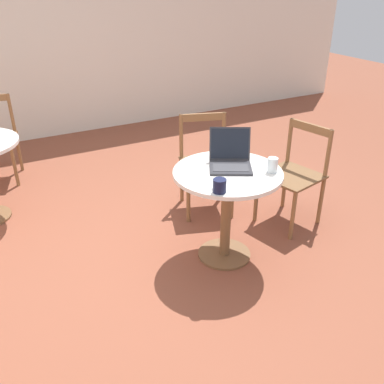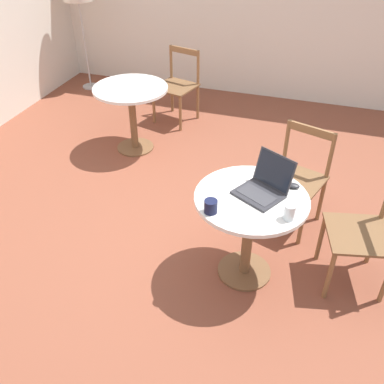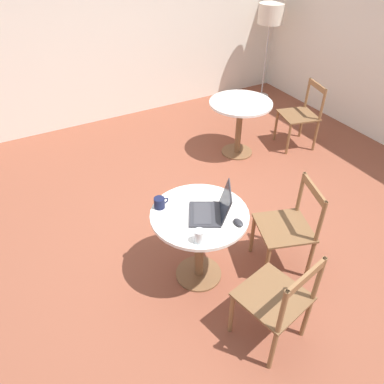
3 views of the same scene
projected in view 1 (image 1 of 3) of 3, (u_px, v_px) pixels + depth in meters
ground_plane at (175, 246)px, 3.57m from camera, size 16.00×16.00×0.00m
wall_side at (62, 31)px, 5.47m from camera, size 0.06×9.40×2.70m
cafe_table_near at (227, 191)px, 3.20m from camera, size 0.81×0.81×0.75m
chair_near_right at (206, 163)px, 3.96m from camera, size 0.58×0.58×0.89m
chair_near_front at (294, 175)px, 3.74m from camera, size 0.54×0.54×0.89m
laptop at (230, 160)px, 3.18m from camera, size 0.43×0.42×0.26m
mouse at (242, 154)px, 3.38m from camera, size 0.06×0.10×0.03m
mug at (219, 186)px, 2.81m from camera, size 0.13×0.09×0.09m
drinking_glass at (273, 165)px, 3.08m from camera, size 0.08×0.08×0.11m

